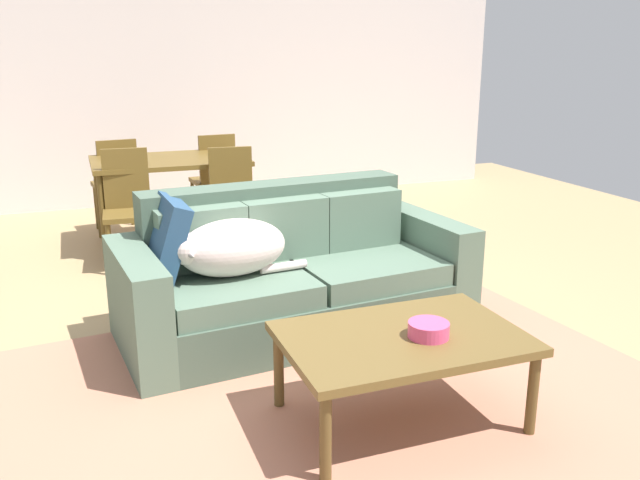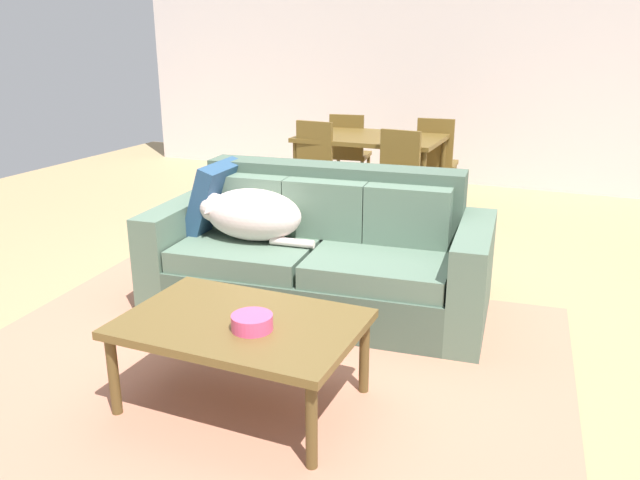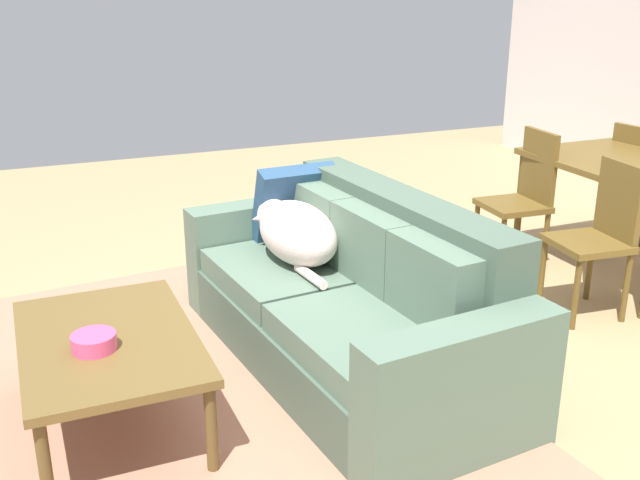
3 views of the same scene
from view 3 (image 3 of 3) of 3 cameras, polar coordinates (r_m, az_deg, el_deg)
The scene contains 11 objects.
ground_plane at distance 4.10m, azimuth 1.34°, elevation -8.59°, with size 10.00×10.00×0.00m, color tan.
area_rug at distance 3.77m, azimuth -10.66°, elevation -11.56°, with size 3.26×2.61×0.01m, color #B6755C.
couch at distance 3.89m, azimuth 2.48°, elevation -4.78°, with size 2.20×1.14×0.88m.
dog_on_left_cushion at distance 4.09m, azimuth -1.88°, elevation 0.63°, with size 0.79×0.41×0.33m.
throw_pillow_by_left_arm at distance 4.43m, azimuth -1.95°, elevation 2.73°, with size 0.11×0.47×0.47m, color navy.
coffee_table at distance 3.44m, azimuth -15.75°, elevation -7.75°, with size 1.10×0.74×0.44m.
bowl_on_coffee_table at distance 3.32m, azimuth -16.76°, elevation -7.41°, with size 0.19×0.19×0.07m, color #EA4C7F.
dining_table at distance 5.34m, azimuth 22.54°, elevation 4.70°, with size 1.33×0.89×0.77m.
dining_chair_near_left at distance 5.34m, azimuth 15.16°, elevation 3.43°, with size 0.42×0.42×0.94m.
dining_chair_near_right at distance 4.68m, azimuth 20.43°, elevation 0.59°, with size 0.44×0.44×0.92m.
dining_chair_far_left at distance 6.04m, azimuth 23.03°, elevation 4.35°, with size 0.45×0.45×0.90m.
Camera 3 is at (3.29, -1.49, 1.94)m, focal length 42.23 mm.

